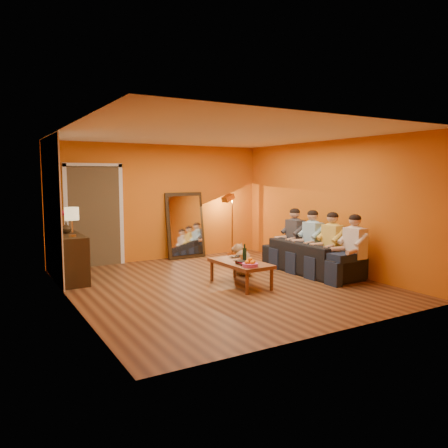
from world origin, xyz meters
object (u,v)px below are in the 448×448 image
mirror_frame (185,225)px  sideboard (70,258)px  person_far_left (355,249)px  wine_bottle (245,253)px  coffee_table (240,273)px  person_mid_right (313,241)px  sofa (311,257)px  table_lamp (72,222)px  vase (66,228)px  dog (243,259)px  person_far_right (295,237)px  floor_lamp (232,225)px  person_mid_left (333,244)px  tumbler (243,257)px  laptop (239,257)px

mirror_frame → sideboard: size_ratio=1.29×
person_far_left → wine_bottle: person_far_left is taller
sideboard → coffee_table: (2.49, -1.78, -0.21)m
mirror_frame → sideboard: mirror_frame is taller
wine_bottle → coffee_table: bearing=135.0°
person_mid_right → wine_bottle: person_mid_right is taller
sofa → person_far_left: size_ratio=1.76×
table_lamp → coffee_table: 3.04m
coffee_table → vase: size_ratio=6.14×
mirror_frame → dog: size_ratio=2.48×
sideboard → table_lamp: bearing=-90.0°
coffee_table → person_far_right: (1.88, 0.82, 0.40)m
sideboard → dog: bearing=-20.2°
floor_lamp → person_mid_left: size_ratio=1.18×
mirror_frame → dog: 2.23m
person_mid_left → person_mid_right: size_ratio=1.00×
wine_bottle → tumbler: size_ratio=2.84×
table_lamp → person_far_left: 4.97m
sideboard → floor_lamp: floor_lamp is taller
tumbler → mirror_frame: bearing=86.3°
floor_lamp → person_far_left: floor_lamp is taller
sofa → wine_bottle: 1.73m
dog → vase: vase is taller
tumbler → wine_bottle: bearing=-112.4°
sofa → person_far_right: person_far_right is taller
dog → wine_bottle: 0.90m
floor_lamp → person_mid_right: (0.47, -2.32, -0.11)m
person_mid_left → wine_bottle: 1.84m
person_mid_left → vase: person_mid_left is taller
coffee_table → person_mid_left: person_mid_left is taller
coffee_table → person_far_left: person_far_left is taller
coffee_table → table_lamp: bearing=147.2°
dog → tumbler: dog is taller
coffee_table → laptop: 0.45m
vase → person_mid_right: bearing=-22.0°
sideboard → sofa: sideboard is taller
coffee_table → floor_lamp: floor_lamp is taller
floor_lamp → mirror_frame: bearing=150.5°
wine_bottle → laptop: 0.44m
tumbler → vase: 3.27m
dog → person_mid_left: 1.72m
dog → person_far_right: 1.43m
dog → table_lamp: bearing=162.1°
mirror_frame → vase: mirror_frame is taller
person_far_right → floor_lamp: bearing=104.8°
dog → mirror_frame: bearing=92.1°
person_mid_left → wine_bottle: bearing=172.7°
sofa → person_far_left: bearing=-172.6°
wine_bottle → dog: bearing=59.4°
mirror_frame → sideboard: 3.01m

